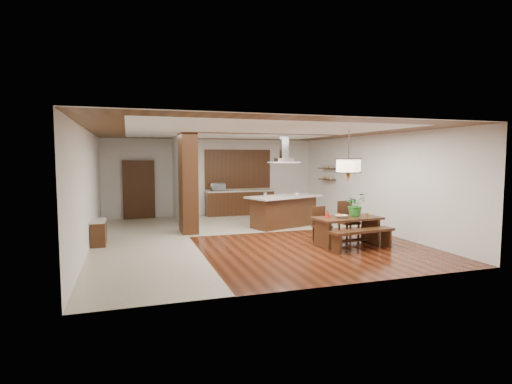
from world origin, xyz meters
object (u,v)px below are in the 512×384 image
object	(u,v)px
dining_table	(347,224)
island_cup	(297,194)
fruit_bowl	(341,216)
range_hood	(284,149)
microwave	(218,187)
hallway_console	(99,233)
dining_chair_left	(322,225)
dining_chair_right	(349,220)
dining_bench	(362,240)
kitchen_island	(284,211)
foliage_plant	(355,205)
pendant_lantern	(349,156)

from	to	relation	value
dining_table	island_cup	world-z (taller)	island_cup
fruit_bowl	range_hood	size ratio (longest dim) A/B	0.33
dining_table	microwave	world-z (taller)	microwave
hallway_console	dining_chair_left	distance (m)	5.71
dining_chair_right	dining_bench	bearing A→B (deg)	-109.31
dining_chair_right	range_hood	bearing A→B (deg)	108.14
fruit_bowl	range_hood	xyz separation A→B (m)	(-0.36, 2.96, 1.73)
hallway_console	island_cup	size ratio (longest dim) A/B	7.71
fruit_bowl	range_hood	bearing A→B (deg)	96.92
hallway_console	island_cup	bearing A→B (deg)	8.87
fruit_bowl	island_cup	distance (m)	2.86
dining_chair_left	kitchen_island	xyz separation A→B (m)	(-0.10, 2.42, 0.05)
dining_table	dining_chair_right	xyz separation A→B (m)	(0.37, 0.55, -0.00)
dining_bench	dining_chair_right	bearing A→B (deg)	74.41
dining_table	dining_chair_left	xyz separation A→B (m)	(-0.46, 0.48, -0.06)
microwave	dining_table	bearing A→B (deg)	-71.25
foliage_plant	dining_chair_right	bearing A→B (deg)	76.82
dining_table	dining_chair_left	world-z (taller)	dining_chair_left
range_hood	island_cup	size ratio (longest dim) A/B	7.89
fruit_bowl	microwave	size ratio (longest dim) A/B	0.58
range_hood	island_cup	bearing A→B (deg)	-15.98
dining_bench	island_cup	world-z (taller)	island_cup
dining_bench	pendant_lantern	xyz separation A→B (m)	(-0.05, 0.60, 2.00)
dining_bench	kitchen_island	xyz separation A→B (m)	(-0.62, 3.50, 0.27)
dining_chair_right	fruit_bowl	distance (m)	0.88
fruit_bowl	hallway_console	bearing A→B (deg)	161.52
fruit_bowl	dining_table	bearing A→B (deg)	17.40
dining_chair_right	fruit_bowl	xyz separation A→B (m)	(-0.58, -0.61, 0.22)
island_cup	dining_chair_left	bearing A→B (deg)	-97.36
dining_table	dining_chair_right	distance (m)	0.66
microwave	dining_chair_left	bearing A→B (deg)	-74.13
dining_chair_left	microwave	world-z (taller)	microwave
dining_table	dining_bench	size ratio (longest dim) A/B	1.02
dining_chair_right	hallway_console	bearing A→B (deg)	164.56
dining_chair_right	kitchen_island	size ratio (longest dim) A/B	0.39
hallway_console	fruit_bowl	bearing A→B (deg)	-18.48
dining_table	fruit_bowl	xyz separation A→B (m)	(-0.21, -0.07, 0.22)
island_cup	dining_table	bearing A→B (deg)	-86.60
dining_table	fruit_bowl	size ratio (longest dim) A/B	5.91
hallway_console	kitchen_island	size ratio (longest dim) A/B	0.33
kitchen_island	microwave	size ratio (longest dim) A/B	5.13
dining_chair_left	pendant_lantern	world-z (taller)	pendant_lantern
dining_chair_right	pendant_lantern	distance (m)	1.85
dining_chair_left	microwave	size ratio (longest dim) A/B	1.78
fruit_bowl	microwave	distance (m)	6.24
dining_chair_right	island_cup	distance (m)	2.36
kitchen_island	dining_chair_left	bearing A→B (deg)	-107.01
dining_bench	dining_chair_left	world-z (taller)	dining_chair_left
dining_chair_left	pendant_lantern	xyz separation A→B (m)	(0.46, -0.48, 1.79)
dining_chair_right	range_hood	world-z (taller)	range_hood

